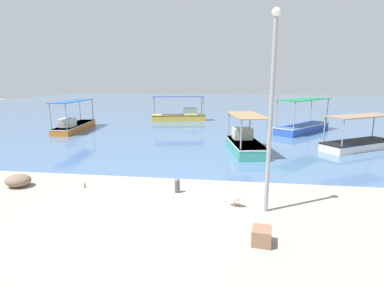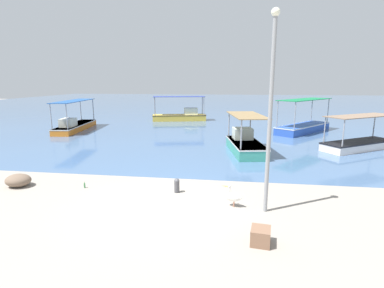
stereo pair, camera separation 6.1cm
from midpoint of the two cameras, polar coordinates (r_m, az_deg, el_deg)
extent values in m
plane|color=gray|center=(11.42, -6.06, -11.28)|extent=(120.00, 120.00, 0.00)
cube|color=#47668F|center=(58.40, 5.57, 7.44)|extent=(110.00, 90.00, 0.00)
cube|color=teal|center=(19.42, 10.26, -0.60)|extent=(2.60, 4.93, 0.68)
cube|color=silver|center=(19.35, 10.30, 0.27)|extent=(2.64, 4.97, 0.08)
cylinder|color=#99999E|center=(17.40, 14.35, 1.75)|extent=(0.08, 0.08, 1.69)
cylinder|color=#99999E|center=(17.02, 9.46, 1.74)|extent=(0.08, 0.08, 1.69)
cylinder|color=#99999E|center=(21.38, 11.13, 3.73)|extent=(0.08, 0.08, 1.69)
cylinder|color=#99999E|center=(21.08, 7.12, 3.75)|extent=(0.08, 0.08, 1.69)
cube|color=olive|center=(19.08, 10.49, 5.43)|extent=(2.66, 4.75, 0.05)
cube|color=beige|center=(20.29, 9.68, 2.00)|extent=(1.42, 1.37, 0.74)
cube|color=orange|center=(29.95, -21.23, 3.02)|extent=(2.43, 7.07, 0.56)
cube|color=silver|center=(29.92, -21.26, 3.48)|extent=(2.47, 7.12, 0.08)
cylinder|color=#99999E|center=(33.01, -20.40, 6.18)|extent=(0.08, 0.08, 2.12)
cylinder|color=#99999E|center=(32.57, -18.25, 6.26)|extent=(0.08, 0.08, 2.12)
cylinder|color=#99999E|center=(27.14, -25.23, 4.71)|extent=(0.08, 0.08, 2.12)
cylinder|color=#99999E|center=(26.60, -22.69, 4.80)|extent=(0.08, 0.08, 2.12)
cube|color=#234E8E|center=(29.71, -21.58, 7.64)|extent=(2.50, 6.89, 0.05)
cube|color=beige|center=(28.44, -22.48, 3.80)|extent=(1.26, 1.61, 0.72)
cube|color=blue|center=(28.61, 20.43, 2.82)|extent=(5.63, 6.39, 0.67)
cube|color=silver|center=(28.56, 20.47, 3.41)|extent=(5.69, 6.44, 0.08)
cylinder|color=#99999E|center=(31.57, 21.89, 6.13)|extent=(0.08, 0.08, 2.20)
cylinder|color=#99999E|center=(30.93, 24.55, 5.81)|extent=(0.08, 0.08, 2.20)
cylinder|color=#99999E|center=(26.09, 16.00, 5.49)|extent=(0.08, 0.08, 2.20)
cylinder|color=#99999E|center=(25.32, 19.08, 5.11)|extent=(0.08, 0.08, 2.20)
cube|color=#167442|center=(28.35, 20.81, 7.93)|extent=(5.59, 6.29, 0.05)
cube|color=white|center=(22.89, 29.15, -0.21)|extent=(5.43, 4.35, 0.56)
cube|color=black|center=(22.85, 29.21, 0.38)|extent=(5.48, 4.41, 0.08)
cylinder|color=#99999E|center=(25.13, 31.43, 3.08)|extent=(0.08, 0.08, 1.67)
cylinder|color=#99999E|center=(21.20, 24.03, 2.48)|extent=(0.08, 0.08, 1.67)
cylinder|color=#99999E|center=(20.34, 26.97, 1.86)|extent=(0.08, 0.08, 1.67)
cube|color=#836A55|center=(22.61, 29.65, 4.68)|extent=(5.31, 4.32, 0.05)
cube|color=gold|center=(34.70, -2.41, 5.05)|extent=(6.26, 2.99, 0.70)
cube|color=black|center=(34.67, -2.41, 5.56)|extent=(6.31, 3.04, 0.08)
cylinder|color=#99999E|center=(33.85, -7.10, 7.12)|extent=(0.08, 0.08, 2.03)
cylinder|color=#99999E|center=(35.25, -7.02, 7.31)|extent=(0.08, 0.08, 2.03)
cylinder|color=#99999E|center=(34.11, 2.32, 7.23)|extent=(0.08, 0.08, 2.03)
cylinder|color=#99999E|center=(35.50, 2.03, 7.42)|extent=(0.08, 0.08, 2.03)
cube|color=#303F8C|center=(34.50, -2.44, 9.02)|extent=(6.09, 3.04, 0.05)
cube|color=beige|center=(34.71, -0.16, 6.27)|extent=(1.71, 1.46, 0.76)
cylinder|color=#E0997A|center=(11.17, 8.07, -11.28)|extent=(0.03, 0.03, 0.22)
cylinder|color=#E0997A|center=(11.26, 8.21, -11.09)|extent=(0.03, 0.03, 0.22)
ellipsoid|color=white|center=(11.13, 8.02, -10.00)|extent=(0.61, 0.42, 0.32)
ellipsoid|color=white|center=(11.06, 9.30, -10.06)|extent=(0.19, 0.16, 0.10)
cylinder|color=white|center=(11.08, 7.28, -8.81)|extent=(0.07, 0.07, 0.26)
sphere|color=white|center=(11.03, 7.30, -8.02)|extent=(0.11, 0.11, 0.11)
cone|color=#E5933F|center=(11.08, 6.47, -7.97)|extent=(0.30, 0.13, 0.06)
cylinder|color=gray|center=(10.24, 14.77, 4.45)|extent=(0.14, 0.14, 6.45)
sphere|color=#EAEACC|center=(10.38, 15.82, 23.04)|extent=(0.28, 0.28, 0.28)
cylinder|color=#47474C|center=(12.40, -2.76, -8.19)|extent=(0.22, 0.22, 0.46)
sphere|color=#4C4C51|center=(12.31, -2.77, -7.08)|extent=(0.23, 0.23, 0.23)
ellipsoid|color=#77604E|center=(15.06, -30.10, -6.00)|extent=(1.08, 0.92, 0.54)
cube|color=#866048|center=(8.97, 13.13, -16.72)|extent=(0.61, 0.67, 0.46)
cylinder|color=#3F7F4C|center=(13.70, -19.66, -7.48)|extent=(0.07, 0.07, 0.20)
cylinder|color=#3F7F4C|center=(13.66, -19.70, -6.95)|extent=(0.03, 0.03, 0.07)
camera|label=1|loc=(0.03, -89.89, 0.02)|focal=28.00mm
camera|label=2|loc=(0.03, 90.11, -0.02)|focal=28.00mm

